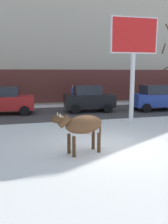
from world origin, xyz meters
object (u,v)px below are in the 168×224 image
Objects in this scene: car_red_hatchback at (7,100)px; pedestrian_near_billboard at (84,95)px; car_blue_hatchback at (156,98)px; billboard at (134,42)px; pedestrian_far_left at (144,94)px; cow_brown at (82,125)px; pedestrian_by_cars at (73,96)px; car_black_hatchback at (89,99)px.

pedestrian_near_billboard is (6.03, 2.57, -0.05)m from car_red_hatchback.
car_blue_hatchback is at bearing -5.54° from car_red_hatchback.
billboard is 9.51m from pedestrian_far_left.
billboard is at bearing -134.42° from car_blue_hatchback.
pedestrian_near_billboard is at bearing 180.00° from pedestrian_far_left.
billboard reaches higher than car_blue_hatchback.
car_blue_hatchback is at bearing 45.95° from cow_brown.
car_red_hatchback is 6.56m from pedestrian_near_billboard.
billboard is 1.55× the size of car_red_hatchback.
car_blue_hatchback is (3.78, 3.86, -3.39)m from billboard.
car_red_hatchback is 2.07× the size of pedestrian_far_left.
car_blue_hatchback reaches higher than pedestrian_by_cars.
pedestrian_far_left is (11.55, 2.57, -0.05)m from car_red_hatchback.
cow_brown is at bearing -126.96° from pedestrian_far_left.
car_black_hatchback is at bearing -3.31° from car_red_hatchback.
car_blue_hatchback is 3.73m from pedestrian_far_left.
pedestrian_by_cars is 6.47m from pedestrian_far_left.
car_red_hatchback reaches higher than cow_brown.
car_black_hatchback is 4.96m from car_blue_hatchback.
car_black_hatchback is 2.07× the size of pedestrian_by_cars.
pedestrian_by_cars is (-0.53, 2.89, -0.05)m from car_black_hatchback.
car_black_hatchback is (-1.13, 4.55, -3.39)m from billboard.
car_black_hatchback and car_blue_hatchback have the same top height.
pedestrian_far_left is at bearing 0.00° from pedestrian_near_billboard.
cow_brown is 14.17m from pedestrian_far_left.
car_red_hatchback is (-6.73, 4.88, -3.39)m from billboard.
pedestrian_by_cars is (5.08, 2.57, -0.05)m from car_red_hatchback.
pedestrian_by_cars is (-5.44, 3.59, -0.05)m from car_blue_hatchback.
cow_brown is 10.76m from car_blue_hatchback.
billboard is 3.21× the size of pedestrian_by_cars.
car_blue_hatchback is at bearing -8.06° from car_black_hatchback.
car_red_hatchback is 2.07× the size of pedestrian_near_billboard.
cow_brown is 11.51m from pedestrian_by_cars.
car_blue_hatchback is 6.51m from pedestrian_by_cars.
billboard is at bearing -77.47° from pedestrian_by_cars.
car_red_hatchback reaches higher than pedestrian_far_left.
car_red_hatchback is 1.00× the size of car_blue_hatchback.
billboard reaches higher than car_red_hatchback.
billboard is 5.79m from car_black_hatchback.
pedestrian_far_left is at bearing 57.10° from billboard.
car_blue_hatchback is (4.91, -0.69, 0.00)m from car_black_hatchback.
car_black_hatchback is (2.58, 8.43, -0.07)m from cow_brown.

